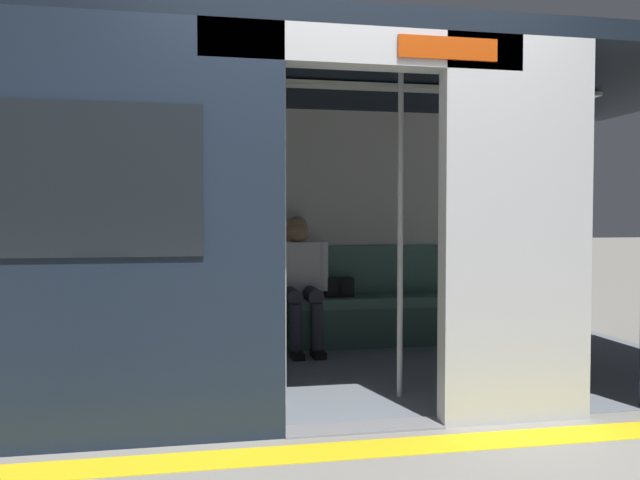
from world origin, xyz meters
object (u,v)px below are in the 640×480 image
handbag (339,287)px  grab_pole_far (400,231)px  person_seated (299,274)px  book (258,297)px  grab_pole_door (283,232)px  train_car (317,170)px  bench_seat (303,310)px

handbag → grab_pole_far: size_ratio=0.12×
person_seated → book: (0.35, -0.12, -0.21)m
book → grab_pole_door: 1.84m
person_seated → book: 0.43m
book → train_car: bearing=113.2°
grab_pole_door → train_car: bearing=-116.0°
bench_seat → book: (0.39, -0.07, 0.12)m
train_car → grab_pole_door: 0.86m
grab_pole_far → book: bearing=-65.2°
person_seated → grab_pole_door: (0.34, 1.62, 0.41)m
train_car → grab_pole_door: size_ratio=2.98×
bench_seat → handbag: bearing=-170.6°
bench_seat → train_car: bearing=87.0°
handbag → grab_pole_far: 1.76m
handbag → bench_seat: bearing=9.4°
grab_pole_far → grab_pole_door: bearing=4.3°
train_car → handbag: 1.49m
person_seated → book: bearing=-18.5°
person_seated → handbag: 0.42m
person_seated → book: person_seated is taller
person_seated → bench_seat: bearing=-128.3°
bench_seat → grab_pole_far: grab_pole_far is taller
bench_seat → handbag: (-0.34, -0.06, 0.19)m
train_car → handbag: (-0.39, -1.06, -0.97)m
book → grab_pole_far: (-0.78, 1.68, 0.61)m
bench_seat → grab_pole_door: (0.38, 1.67, 0.73)m
grab_pole_far → bench_seat: bearing=-76.7°
train_car → person_seated: bearing=-90.7°
grab_pole_far → person_seated: bearing=-74.9°
grab_pole_door → grab_pole_far: bearing=-175.7°
bench_seat → person_seated: 0.33m
train_car → book: bearing=-72.2°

